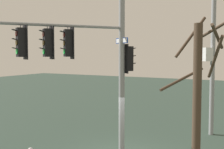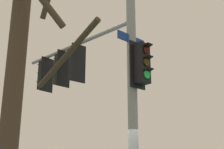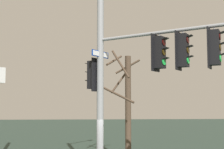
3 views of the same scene
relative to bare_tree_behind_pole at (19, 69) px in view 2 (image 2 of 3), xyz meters
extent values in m
cylinder|color=gray|center=(-1.40, -3.68, 1.83)|extent=(0.26, 0.26, 9.75)
cylinder|color=gray|center=(0.74, -5.17, 2.53)|extent=(4.35, 3.08, 0.12)
cube|color=black|center=(0.63, -5.10, 1.83)|extent=(0.46, 0.47, 1.10)
cube|color=black|center=(0.50, -4.99, 1.83)|extent=(0.39, 0.46, 1.30)
cylinder|color=#2F0403|center=(0.76, -5.20, 2.17)|extent=(0.16, 0.19, 0.22)
cube|color=black|center=(0.82, -5.25, 2.29)|extent=(0.26, 0.26, 0.06)
cylinder|color=#352504|center=(0.76, -5.20, 1.83)|extent=(0.16, 0.19, 0.22)
cube|color=black|center=(0.82, -5.25, 1.95)|extent=(0.26, 0.26, 0.06)
cylinder|color=#19D147|center=(0.76, -5.20, 1.49)|extent=(0.16, 0.19, 0.22)
cube|color=black|center=(0.82, -5.25, 1.61)|extent=(0.26, 0.26, 0.06)
cylinder|color=gray|center=(0.63, -5.10, 2.45)|extent=(0.04, 0.04, 0.15)
cube|color=black|center=(1.32, -5.58, 1.83)|extent=(0.45, 0.47, 1.10)
cube|color=black|center=(1.18, -5.48, 1.83)|extent=(0.35, 0.49, 1.30)
cylinder|color=#2F0403|center=(1.46, -5.67, 2.17)|extent=(0.15, 0.20, 0.22)
cube|color=black|center=(1.52, -5.71, 2.29)|extent=(0.25, 0.26, 0.06)
cylinder|color=#352504|center=(1.46, -5.67, 1.83)|extent=(0.15, 0.20, 0.22)
cube|color=black|center=(1.52, -5.71, 1.95)|extent=(0.25, 0.26, 0.06)
cylinder|color=#19D147|center=(1.46, -5.67, 1.49)|extent=(0.15, 0.20, 0.22)
cube|color=black|center=(1.52, -5.71, 1.61)|extent=(0.25, 0.26, 0.06)
cylinder|color=gray|center=(1.32, -5.58, 2.45)|extent=(0.04, 0.04, 0.15)
cube|color=black|center=(2.16, -6.16, 1.83)|extent=(0.44, 0.46, 1.10)
cube|color=black|center=(2.01, -6.07, 1.83)|extent=(0.32, 0.50, 1.30)
cylinder|color=#2F0403|center=(2.30, -6.24, 2.17)|extent=(0.14, 0.20, 0.22)
cube|color=black|center=(2.37, -6.28, 2.29)|extent=(0.24, 0.26, 0.06)
cylinder|color=#352504|center=(2.30, -6.24, 1.83)|extent=(0.14, 0.20, 0.22)
cube|color=black|center=(2.37, -6.28, 1.95)|extent=(0.24, 0.26, 0.06)
cylinder|color=#19D147|center=(2.30, -6.24, 1.49)|extent=(0.14, 0.20, 0.22)
cube|color=black|center=(2.37, -6.28, 1.61)|extent=(0.24, 0.26, 0.06)
cylinder|color=gray|center=(2.16, -6.16, 2.45)|extent=(0.04, 0.04, 0.15)
cube|color=black|center=(-1.69, -3.48, 1.17)|extent=(0.46, 0.47, 1.10)
cube|color=black|center=(-1.55, -3.59, 1.17)|extent=(0.37, 0.47, 1.30)
cylinder|color=#2F0403|center=(-1.82, -3.38, 1.51)|extent=(0.16, 0.19, 0.22)
cube|color=black|center=(-1.88, -3.34, 1.63)|extent=(0.25, 0.26, 0.06)
cylinder|color=#352504|center=(-1.82, -3.38, 1.17)|extent=(0.16, 0.19, 0.22)
cube|color=black|center=(-1.88, -3.34, 1.29)|extent=(0.25, 0.26, 0.06)
cylinder|color=#19D147|center=(-1.82, -3.38, 0.83)|extent=(0.16, 0.19, 0.22)
cube|color=black|center=(-1.88, -3.34, 0.95)|extent=(0.25, 0.26, 0.06)
cube|color=navy|center=(-1.40, -3.68, 1.97)|extent=(0.67, 0.91, 0.24)
cube|color=white|center=(-1.38, -3.69, 1.97)|extent=(0.59, 0.82, 0.18)
cylinder|color=#49382A|center=(0.07, -0.01, -0.30)|extent=(0.30, 0.30, 5.49)
cylinder|color=#49382A|center=(-0.51, -0.72, 0.45)|extent=(1.52, 1.27, 0.85)
camera|label=1|loc=(10.62, 2.45, 1.43)|focal=48.77mm
camera|label=2|loc=(-2.20, 4.25, -1.47)|focal=49.18mm
camera|label=3|loc=(-1.56, -15.43, 0.18)|focal=48.91mm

